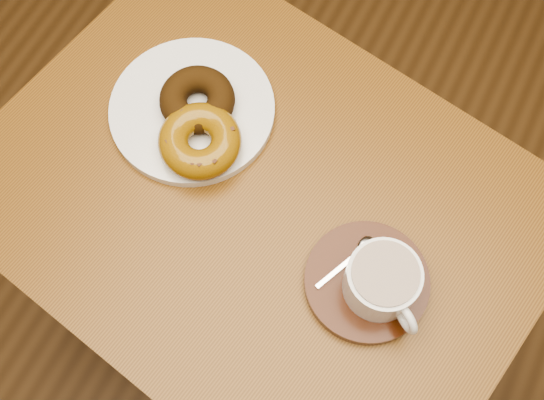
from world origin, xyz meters
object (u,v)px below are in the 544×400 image
at_px(donut_plate, 192,110).
at_px(saucer, 366,282).
at_px(cafe_table, 260,228).
at_px(coffee_cup, 383,281).

xyz_separation_m(donut_plate, saucer, (0.33, -0.12, 0.00)).
distance_m(cafe_table, donut_plate, 0.21).
distance_m(cafe_table, saucer, 0.22).
relative_size(donut_plate, saucer, 1.47).
bearing_deg(donut_plate, coffee_cup, -19.82).
relative_size(cafe_table, coffee_cup, 7.74).
height_order(cafe_table, donut_plate, donut_plate).
bearing_deg(cafe_table, saucer, -2.92).
bearing_deg(cafe_table, coffee_cup, -2.71).
xyz_separation_m(donut_plate, coffee_cup, (0.35, -0.12, 0.04)).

